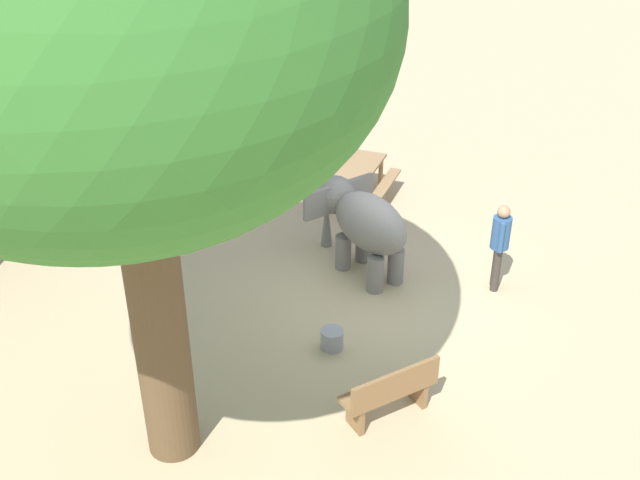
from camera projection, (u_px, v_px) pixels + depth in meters
name	position (u px, v px, depth m)	size (l,w,h in m)	color
ground_plane	(382.00, 293.00, 13.12)	(60.00, 60.00, 0.00)	tan
elephant	(362.00, 221.00, 13.31)	(2.11, 2.12, 1.57)	slate
person_handler	(500.00, 241.00, 12.81)	(0.51, 0.32, 1.62)	#3F3833
shade_tree_main	(118.00, 19.00, 7.21)	(6.07, 5.56, 7.81)	brown
wooden_bench	(391.00, 391.00, 10.24)	(1.21, 1.33, 0.88)	olive
picnic_table_near	(359.00, 173.00, 16.03)	(1.75, 1.74, 0.78)	#9E7A51
feed_bucket	(332.00, 339.00, 11.75)	(0.36, 0.36, 0.32)	gray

